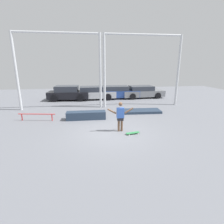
{
  "coord_description": "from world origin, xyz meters",
  "views": [
    {
      "loc": [
        -1.29,
        -8.77,
        3.59
      ],
      "look_at": [
        0.18,
        1.4,
        0.74
      ],
      "focal_mm": 28.0,
      "sensor_mm": 36.0,
      "label": 1
    }
  ],
  "objects_px": {
    "skateboarder": "(120,115)",
    "grind_box": "(86,115)",
    "manual_pad": "(140,111)",
    "parked_car_silver": "(93,93)",
    "skateboard": "(133,133)",
    "grind_rail": "(37,115)",
    "parked_car_blue": "(118,92)",
    "parked_car_grey": "(142,92)",
    "parked_car_black": "(68,93)"
  },
  "relations": [
    {
      "from": "skateboarder",
      "to": "grind_box",
      "type": "distance_m",
      "value": 3.13
    },
    {
      "from": "manual_pad",
      "to": "parked_car_silver",
      "type": "height_order",
      "value": "parked_car_silver"
    },
    {
      "from": "parked_car_silver",
      "to": "skateboard",
      "type": "bearing_deg",
      "value": -81.33
    },
    {
      "from": "grind_rail",
      "to": "parked_car_blue",
      "type": "height_order",
      "value": "parked_car_blue"
    },
    {
      "from": "manual_pad",
      "to": "parked_car_silver",
      "type": "bearing_deg",
      "value": 120.79
    },
    {
      "from": "skateboard",
      "to": "parked_car_blue",
      "type": "xyz_separation_m",
      "value": [
        0.92,
        9.85,
        0.58
      ]
    },
    {
      "from": "skateboard",
      "to": "parked_car_silver",
      "type": "bearing_deg",
      "value": 88.04
    },
    {
      "from": "skateboard",
      "to": "parked_car_grey",
      "type": "distance_m",
      "value": 10.51
    },
    {
      "from": "grind_rail",
      "to": "skateboarder",
      "type": "bearing_deg",
      "value": -27.2
    },
    {
      "from": "parked_car_grey",
      "to": "parked_car_black",
      "type": "bearing_deg",
      "value": 178.5
    },
    {
      "from": "grind_box",
      "to": "grind_rail",
      "type": "xyz_separation_m",
      "value": [
        -3.18,
        0.15,
        0.1
      ]
    },
    {
      "from": "manual_pad",
      "to": "parked_car_grey",
      "type": "bearing_deg",
      "value": 71.45
    },
    {
      "from": "parked_car_silver",
      "to": "parked_car_grey",
      "type": "relative_size",
      "value": 0.98
    },
    {
      "from": "parked_car_blue",
      "to": "parked_car_grey",
      "type": "distance_m",
      "value": 2.7
    },
    {
      "from": "grind_rail",
      "to": "parked_car_silver",
      "type": "distance_m",
      "value": 7.69
    },
    {
      "from": "parked_car_black",
      "to": "skateboarder",
      "type": "bearing_deg",
      "value": -63.9
    },
    {
      "from": "manual_pad",
      "to": "grind_rail",
      "type": "bearing_deg",
      "value": -172.35
    },
    {
      "from": "parked_car_blue",
      "to": "parked_car_grey",
      "type": "xyz_separation_m",
      "value": [
        2.7,
        0.01,
        -0.02
      ]
    },
    {
      "from": "grind_box",
      "to": "skateboard",
      "type": "bearing_deg",
      "value": -50.52
    },
    {
      "from": "grind_box",
      "to": "grind_rail",
      "type": "relative_size",
      "value": 1.08
    },
    {
      "from": "grind_box",
      "to": "parked_car_silver",
      "type": "bearing_deg",
      "value": 83.64
    },
    {
      "from": "parked_car_grey",
      "to": "skateboarder",
      "type": "bearing_deg",
      "value": -117.26
    },
    {
      "from": "manual_pad",
      "to": "parked_car_black",
      "type": "distance_m",
      "value": 8.12
    },
    {
      "from": "skateboarder",
      "to": "parked_car_silver",
      "type": "relative_size",
      "value": 0.36
    },
    {
      "from": "skateboard",
      "to": "parked_car_black",
      "type": "relative_size",
      "value": 0.19
    },
    {
      "from": "parked_car_blue",
      "to": "skateboard",
      "type": "bearing_deg",
      "value": -93.07
    },
    {
      "from": "skateboarder",
      "to": "manual_pad",
      "type": "xyz_separation_m",
      "value": [
        2.26,
        3.56,
        -0.82
      ]
    },
    {
      "from": "parked_car_silver",
      "to": "parked_car_blue",
      "type": "distance_m",
      "value": 2.6
    },
    {
      "from": "parked_car_black",
      "to": "grind_box",
      "type": "bearing_deg",
      "value": -70.71
    },
    {
      "from": "grind_box",
      "to": "parked_car_black",
      "type": "xyz_separation_m",
      "value": [
        -1.77,
        6.69,
        0.44
      ]
    },
    {
      "from": "grind_rail",
      "to": "parked_car_black",
      "type": "relative_size",
      "value": 0.57
    },
    {
      "from": "grind_box",
      "to": "manual_pad",
      "type": "relative_size",
      "value": 0.86
    },
    {
      "from": "grind_rail",
      "to": "parked_car_black",
      "type": "height_order",
      "value": "parked_car_black"
    },
    {
      "from": "skateboarder",
      "to": "manual_pad",
      "type": "relative_size",
      "value": 0.54
    },
    {
      "from": "skateboarder",
      "to": "parked_car_grey",
      "type": "relative_size",
      "value": 0.36
    },
    {
      "from": "skateboard",
      "to": "parked_car_silver",
      "type": "relative_size",
      "value": 0.17
    },
    {
      "from": "grind_rail",
      "to": "parked_car_grey",
      "type": "xyz_separation_m",
      "value": [
        9.22,
        6.76,
        0.26
      ]
    },
    {
      "from": "manual_pad",
      "to": "parked_car_black",
      "type": "relative_size",
      "value": 0.72
    },
    {
      "from": "parked_car_silver",
      "to": "parked_car_blue",
      "type": "height_order",
      "value": "same"
    },
    {
      "from": "parked_car_blue",
      "to": "manual_pad",
      "type": "bearing_deg",
      "value": -80.25
    },
    {
      "from": "skateboard",
      "to": "parked_car_black",
      "type": "bearing_deg",
      "value": 101.8
    },
    {
      "from": "skateboarder",
      "to": "grind_rail",
      "type": "relative_size",
      "value": 0.68
    },
    {
      "from": "grind_box",
      "to": "parked_car_black",
      "type": "relative_size",
      "value": 0.62
    },
    {
      "from": "grind_box",
      "to": "parked_car_black",
      "type": "bearing_deg",
      "value": 104.84
    },
    {
      "from": "parked_car_black",
      "to": "parked_car_silver",
      "type": "bearing_deg",
      "value": 5.92
    },
    {
      "from": "grind_box",
      "to": "manual_pad",
      "type": "bearing_deg",
      "value": 15.33
    },
    {
      "from": "manual_pad",
      "to": "parked_car_silver",
      "type": "relative_size",
      "value": 0.67
    },
    {
      "from": "grind_box",
      "to": "parked_car_blue",
      "type": "bearing_deg",
      "value": 64.12
    },
    {
      "from": "manual_pad",
      "to": "grind_rail",
      "type": "relative_size",
      "value": 1.26
    },
    {
      "from": "skateboard",
      "to": "manual_pad",
      "type": "relative_size",
      "value": 0.26
    }
  ]
}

